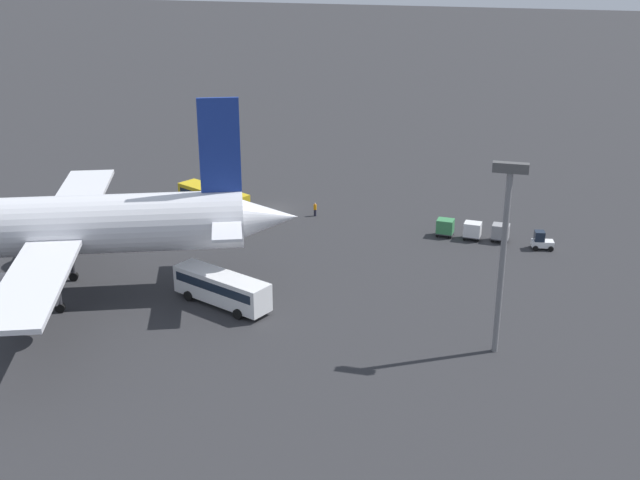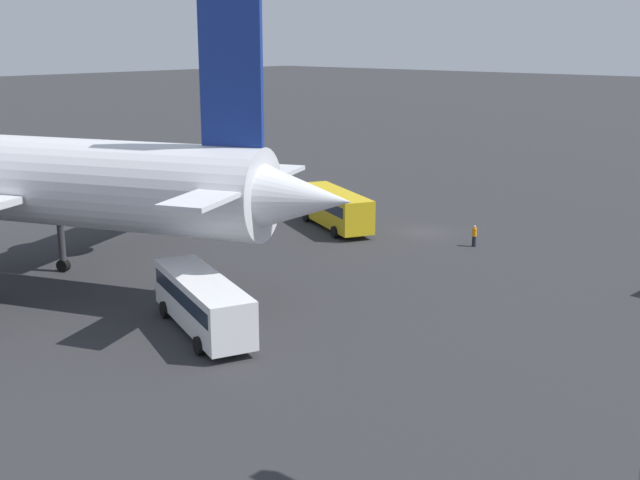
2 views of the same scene
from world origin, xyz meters
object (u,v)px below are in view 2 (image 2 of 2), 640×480
object	(u,v)px
shuttle_bus_far	(202,300)
worker_person	(474,236)
airplane	(2,179)
shuttle_bus_near	(335,206)

from	to	relation	value
shuttle_bus_far	worker_person	world-z (taller)	shuttle_bus_far
shuttle_bus_far	worker_person	bearing A→B (deg)	-71.51
worker_person	shuttle_bus_far	bearing A→B (deg)	86.13
airplane	worker_person	world-z (taller)	airplane
worker_person	shuttle_bus_near	bearing A→B (deg)	10.87
airplane	shuttle_bus_near	distance (m)	28.22
airplane	worker_person	bearing A→B (deg)	-143.61
airplane	shuttle_bus_near	xyz separation A→B (m)	(-6.01, -27.07, -5.26)
shuttle_bus_far	worker_person	xyz separation A→B (m)	(-1.82, -26.95, -1.01)
shuttle_bus_far	airplane	bearing A→B (deg)	30.98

